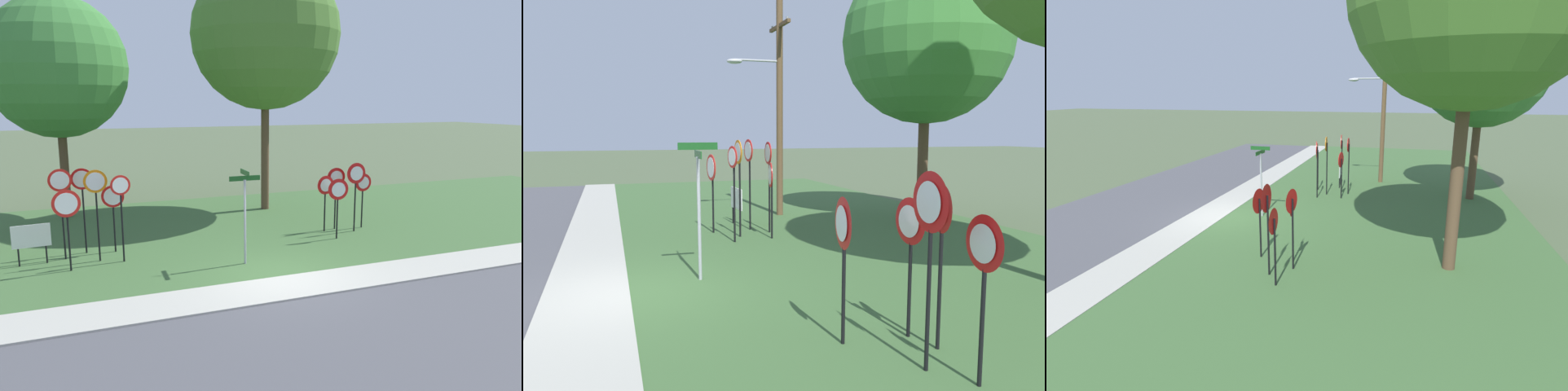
{
  "view_description": "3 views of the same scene",
  "coord_description": "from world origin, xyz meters",
  "views": [
    {
      "loc": [
        -5.35,
        -12.19,
        4.96
      ],
      "look_at": [
        0.48,
        2.74,
        1.86
      ],
      "focal_mm": 34.03,
      "sensor_mm": 36.0,
      "label": 1
    },
    {
      "loc": [
        10.18,
        -0.29,
        3.16
      ],
      "look_at": [
        -0.71,
        3.39,
        1.74
      ],
      "focal_mm": 35.87,
      "sensor_mm": 36.0,
      "label": 2
    },
    {
      "loc": [
        14.66,
        7.15,
        5.13
      ],
      "look_at": [
        0.3,
        3.58,
        1.26
      ],
      "focal_mm": 28.12,
      "sensor_mm": 36.0,
      "label": 3
    }
  ],
  "objects": [
    {
      "name": "stop_sign_center_tall",
      "position": [
        -5.02,
        4.34,
        2.06
      ],
      "size": [
        0.69,
        0.09,
        2.8
      ],
      "rotation": [
        0.0,
        0.0,
        -0.01
      ],
      "color": "black",
      "rests_on": "grass_median"
    },
    {
      "name": "yield_sign_far_left",
      "position": [
        4.62,
        3.52,
        2.02
      ],
      "size": [
        0.79,
        0.1,
        2.63
      ],
      "rotation": [
        0.0,
        0.0,
        -0.01
      ],
      "color": "black",
      "rests_on": "grass_median"
    },
    {
      "name": "oak_tree_left",
      "position": [
        -5.55,
        10.16,
        6.26
      ],
      "size": [
        5.74,
        5.74,
        9.1
      ],
      "color": "brown",
      "rests_on": "grass_median"
    },
    {
      "name": "notice_board",
      "position": [
        -6.58,
        3.7,
        0.87
      ],
      "size": [
        1.1,
        0.12,
        1.25
      ],
      "rotation": [
        0.0,
        0.0,
        0.08
      ],
      "color": "black",
      "rests_on": "grass_median"
    },
    {
      "name": "street_name_post",
      "position": [
        -0.53,
        1.46,
        1.77
      ],
      "size": [
        0.96,
        0.82,
        2.89
      ],
      "rotation": [
        0.0,
        0.0,
        -0.03
      ],
      "color": "#9EA0A8",
      "rests_on": "grass_median"
    },
    {
      "name": "stop_sign_near_left",
      "position": [
        -5.52,
        2.67,
        1.81
      ],
      "size": [
        0.8,
        0.13,
        2.42
      ],
      "rotation": [
        0.0,
        0.0,
        0.13
      ],
      "color": "black",
      "rests_on": "grass_median"
    },
    {
      "name": "sidewalk_strip",
      "position": [
        0.0,
        -0.8,
        0.03
      ],
      "size": [
        44.0,
        1.6,
        0.06
      ],
      "primitive_type": "cube",
      "color": "#ADAA9E",
      "rests_on": "ground_plane"
    },
    {
      "name": "yield_sign_center",
      "position": [
        4.09,
        4.07,
        1.82
      ],
      "size": [
        0.69,
        0.17,
        2.4
      ],
      "rotation": [
        0.0,
        0.0,
        -0.2
      ],
      "color": "black",
      "rests_on": "grass_median"
    },
    {
      "name": "utility_pole",
      "position": [
        -8.19,
        5.6,
        4.29
      ],
      "size": [
        2.1,
        2.08,
        7.83
      ],
      "color": "brown",
      "rests_on": "grass_median"
    },
    {
      "name": "stop_sign_far_left",
      "position": [
        -3.97,
        2.99,
        1.96
      ],
      "size": [
        0.61,
        0.14,
        2.71
      ],
      "rotation": [
        0.0,
        0.0,
        0.19
      ],
      "color": "black",
      "rests_on": "grass_median"
    },
    {
      "name": "stop_sign_near_right",
      "position": [
        -5.66,
        3.89,
        2.12
      ],
      "size": [
        0.7,
        0.12,
        2.87
      ],
      "rotation": [
        0.0,
        0.0,
        0.11
      ],
      "color": "black",
      "rests_on": "grass_median"
    },
    {
      "name": "grass_median",
      "position": [
        0.0,
        6.0,
        0.02
      ],
      "size": [
        44.0,
        12.0,
        0.04
      ],
      "primitive_type": "cube",
      "color": "#3D6033",
      "rests_on": "ground_plane"
    },
    {
      "name": "ground_plane",
      "position": [
        0.0,
        0.0,
        0.0
      ],
      "size": [
        160.0,
        160.0,
        0.0
      ],
      "primitive_type": "plane",
      "color": "#4C5B3D"
    },
    {
      "name": "stop_sign_far_center",
      "position": [
        -4.12,
        4.13,
        1.65
      ],
      "size": [
        0.71,
        0.14,
        2.23
      ],
      "rotation": [
        0.0,
        0.0,
        -0.17
      ],
      "color": "black",
      "rests_on": "grass_median"
    },
    {
      "name": "yield_sign_near_right",
      "position": [
        3.56,
        3.92,
        1.63
      ],
      "size": [
        0.71,
        0.12,
        2.15
      ],
      "rotation": [
        0.0,
        0.0,
        0.08
      ],
      "color": "black",
      "rests_on": "grass_median"
    },
    {
      "name": "yield_sign_near_left",
      "position": [
        5.19,
        3.9,
        1.62
      ],
      "size": [
        0.7,
        0.1,
        2.14
      ],
      "rotation": [
        0.0,
        0.0,
        -0.03
      ],
      "color": "black",
      "rests_on": "grass_median"
    },
    {
      "name": "stop_sign_far_right",
      "position": [
        -4.66,
        3.32,
        2.12
      ],
      "size": [
        0.7,
        0.11,
        2.87
      ],
      "rotation": [
        0.0,
        0.0,
        0.06
      ],
      "color": "black",
      "rests_on": "grass_median"
    },
    {
      "name": "yield_sign_far_right",
      "position": [
        3.48,
        2.85,
        1.66
      ],
      "size": [
        0.77,
        0.13,
        2.19
      ],
      "rotation": [
        0.0,
        0.0,
        -0.13
      ],
      "color": "black",
      "rests_on": "grass_median"
    }
  ]
}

